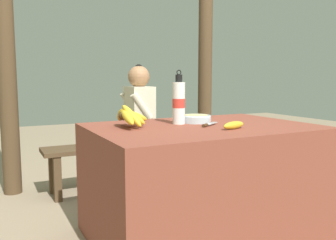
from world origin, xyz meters
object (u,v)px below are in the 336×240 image
at_px(banana_bunch_ripe, 129,116).
at_px(knife, 208,124).
at_px(water_bottle, 179,102).
at_px(banana_bunch_green, 87,139).
at_px(wooden_bench, 130,150).
at_px(support_post_near, 6,60).
at_px(loose_banana_front, 234,125).
at_px(support_post_far, 205,64).
at_px(seated_vendor, 135,118).
at_px(serving_bowl, 196,118).

relative_size(banana_bunch_ripe, knife, 1.82).
distance_m(water_bottle, banana_bunch_green, 1.16).
height_order(water_bottle, wooden_bench, water_bottle).
height_order(banana_bunch_green, support_post_near, support_post_near).
xyz_separation_m(loose_banana_front, support_post_far, (0.87, 1.67, 0.42)).
distance_m(wooden_bench, seated_vendor, 0.30).
xyz_separation_m(knife, banana_bunch_green, (-0.44, 1.22, -0.24)).
bearing_deg(knife, loose_banana_front, -103.83).
bearing_deg(water_bottle, support_post_near, 124.85).
xyz_separation_m(serving_bowl, support_post_far, (0.91, 1.32, 0.42)).
height_order(banana_bunch_ripe, wooden_bench, banana_bunch_ripe).
bearing_deg(support_post_near, water_bottle, -55.15).
height_order(serving_bowl, banana_bunch_green, serving_bowl).
bearing_deg(support_post_near, banana_bunch_green, -25.59).
relative_size(support_post_near, support_post_far, 1.00).
relative_size(knife, support_post_far, 0.08).
bearing_deg(knife, banana_bunch_ripe, 124.56).
relative_size(loose_banana_front, support_post_near, 0.08).
bearing_deg(wooden_bench, seated_vendor, -37.43).
relative_size(banana_bunch_ripe, seated_vendor, 0.30).
distance_m(wooden_bench, support_post_near, 1.31).
xyz_separation_m(banana_bunch_ripe, banana_bunch_green, (0.01, 1.05, -0.30)).
relative_size(water_bottle, loose_banana_front, 1.85).
distance_m(seated_vendor, support_post_far, 1.12).
xyz_separation_m(serving_bowl, support_post_near, (-1.06, 1.32, 0.42)).
bearing_deg(wooden_bench, water_bottle, -93.37).
height_order(serving_bowl, support_post_far, support_post_far).
height_order(water_bottle, loose_banana_front, water_bottle).
height_order(loose_banana_front, seated_vendor, seated_vendor).
bearing_deg(support_post_far, banana_bunch_ripe, -136.19).
relative_size(serving_bowl, loose_banana_front, 1.05).
bearing_deg(banana_bunch_green, knife, -70.09).
relative_size(loose_banana_front, seated_vendor, 0.17).
distance_m(banana_bunch_ripe, support_post_near, 1.50).
distance_m(serving_bowl, banana_bunch_green, 1.16).
bearing_deg(serving_bowl, knife, -98.91).
height_order(serving_bowl, knife, serving_bowl).
height_order(banana_bunch_ripe, knife, banana_bunch_ripe).
bearing_deg(wooden_bench, banana_bunch_green, -179.56).
bearing_deg(wooden_bench, serving_bowl, -85.79).
bearing_deg(knife, water_bottle, 87.51).
bearing_deg(serving_bowl, water_bottle, -174.35).
bearing_deg(water_bottle, support_post_far, 51.72).
height_order(knife, wooden_bench, knife).
xyz_separation_m(wooden_bench, banana_bunch_green, (-0.39, -0.00, 0.13)).
distance_m(banana_bunch_ripe, wooden_bench, 1.21).
distance_m(knife, wooden_bench, 1.28).
bearing_deg(support_post_far, seated_vendor, -161.86).
height_order(banana_bunch_ripe, seated_vendor, seated_vendor).
height_order(knife, seated_vendor, seated_vendor).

